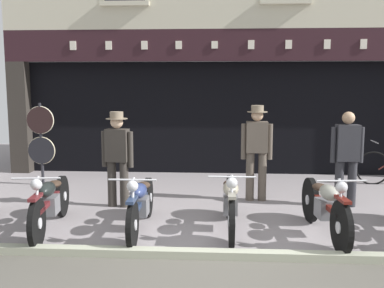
{
  "coord_description": "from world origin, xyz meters",
  "views": [
    {
      "loc": [
        0.13,
        -5.2,
        2.13
      ],
      "look_at": [
        -0.37,
        2.73,
        1.04
      ],
      "focal_mm": 42.27,
      "sensor_mm": 36.0,
      "label": 1
    }
  ],
  "objects_px": {
    "salesman_left": "(117,154)",
    "tyre_sign_pole": "(41,137)",
    "motorcycle_center": "(230,201)",
    "salesman_right": "(347,155)",
    "motorcycle_center_left": "(141,203)",
    "motorcycle_left": "(50,202)",
    "shopkeeper_center": "(257,148)",
    "advert_board_near": "(281,101)",
    "motorcycle_center_right": "(325,206)"
  },
  "relations": [
    {
      "from": "motorcycle_left",
      "to": "salesman_left",
      "type": "relative_size",
      "value": 1.25
    },
    {
      "from": "motorcycle_center",
      "to": "shopkeeper_center",
      "type": "height_order",
      "value": "shopkeeper_center"
    },
    {
      "from": "motorcycle_center_right",
      "to": "tyre_sign_pole",
      "type": "bearing_deg",
      "value": -34.28
    },
    {
      "from": "tyre_sign_pole",
      "to": "shopkeeper_center",
      "type": "bearing_deg",
      "value": -12.6
    },
    {
      "from": "motorcycle_center_right",
      "to": "tyre_sign_pole",
      "type": "distance_m",
      "value": 5.92
    },
    {
      "from": "motorcycle_left",
      "to": "shopkeeper_center",
      "type": "xyz_separation_m",
      "value": [
        3.09,
        1.89,
        0.54
      ]
    },
    {
      "from": "salesman_left",
      "to": "salesman_right",
      "type": "bearing_deg",
      "value": -169.61
    },
    {
      "from": "motorcycle_center",
      "to": "salesman_left",
      "type": "distance_m",
      "value": 2.29
    },
    {
      "from": "shopkeeper_center",
      "to": "advert_board_near",
      "type": "height_order",
      "value": "advert_board_near"
    },
    {
      "from": "motorcycle_center",
      "to": "tyre_sign_pole",
      "type": "xyz_separation_m",
      "value": [
        -3.85,
        2.7,
        0.59
      ]
    },
    {
      "from": "motorcycle_center",
      "to": "salesman_left",
      "type": "height_order",
      "value": "salesman_left"
    },
    {
      "from": "salesman_left",
      "to": "advert_board_near",
      "type": "distance_m",
      "value": 4.48
    },
    {
      "from": "motorcycle_center_right",
      "to": "tyre_sign_pole",
      "type": "xyz_separation_m",
      "value": [
        -5.15,
        2.86,
        0.58
      ]
    },
    {
      "from": "tyre_sign_pole",
      "to": "salesman_left",
      "type": "bearing_deg",
      "value": -38.13
    },
    {
      "from": "salesman_left",
      "to": "advert_board_near",
      "type": "xyz_separation_m",
      "value": [
        3.14,
        3.1,
        0.78
      ]
    },
    {
      "from": "shopkeeper_center",
      "to": "tyre_sign_pole",
      "type": "height_order",
      "value": "shopkeeper_center"
    },
    {
      "from": "motorcycle_left",
      "to": "shopkeeper_center",
      "type": "relative_size",
      "value": 1.19
    },
    {
      "from": "motorcycle_center",
      "to": "salesman_right",
      "type": "relative_size",
      "value": 1.2
    },
    {
      "from": "motorcycle_center",
      "to": "salesman_right",
      "type": "height_order",
      "value": "salesman_right"
    },
    {
      "from": "shopkeeper_center",
      "to": "motorcycle_center_right",
      "type": "bearing_deg",
      "value": 113.34
    },
    {
      "from": "motorcycle_center_right",
      "to": "salesman_right",
      "type": "bearing_deg",
      "value": -119.22
    },
    {
      "from": "salesman_left",
      "to": "motorcycle_left",
      "type": "bearing_deg",
      "value": 69.55
    },
    {
      "from": "advert_board_near",
      "to": "salesman_right",
      "type": "bearing_deg",
      "value": -74.92
    },
    {
      "from": "shopkeeper_center",
      "to": "tyre_sign_pole",
      "type": "bearing_deg",
      "value": -12.18
    },
    {
      "from": "motorcycle_center_left",
      "to": "salesman_right",
      "type": "bearing_deg",
      "value": -155.99
    },
    {
      "from": "motorcycle_center_left",
      "to": "motorcycle_left",
      "type": "bearing_deg",
      "value": 1.45
    },
    {
      "from": "motorcycle_center_right",
      "to": "salesman_left",
      "type": "relative_size",
      "value": 1.23
    },
    {
      "from": "tyre_sign_pole",
      "to": "motorcycle_center_left",
      "type": "bearing_deg",
      "value": -47.57
    },
    {
      "from": "tyre_sign_pole",
      "to": "advert_board_near",
      "type": "distance_m",
      "value": 5.37
    },
    {
      "from": "salesman_right",
      "to": "tyre_sign_pole",
      "type": "height_order",
      "value": "tyre_sign_pole"
    },
    {
      "from": "motorcycle_left",
      "to": "shopkeeper_center",
      "type": "height_order",
      "value": "shopkeeper_center"
    },
    {
      "from": "motorcycle_center_left",
      "to": "motorcycle_center",
      "type": "distance_m",
      "value": 1.29
    },
    {
      "from": "motorcycle_left",
      "to": "motorcycle_center",
      "type": "xyz_separation_m",
      "value": [
        2.59,
        0.16,
        0.01
      ]
    },
    {
      "from": "motorcycle_center_left",
      "to": "shopkeeper_center",
      "type": "bearing_deg",
      "value": -135.08
    },
    {
      "from": "motorcycle_center_right",
      "to": "salesman_right",
      "type": "height_order",
      "value": "salesman_right"
    },
    {
      "from": "salesman_left",
      "to": "tyre_sign_pole",
      "type": "relative_size",
      "value": 0.96
    },
    {
      "from": "motorcycle_left",
      "to": "salesman_right",
      "type": "distance_m",
      "value": 4.88
    },
    {
      "from": "motorcycle_left",
      "to": "tyre_sign_pole",
      "type": "xyz_separation_m",
      "value": [
        -1.26,
        2.86,
        0.59
      ]
    },
    {
      "from": "salesman_left",
      "to": "advert_board_near",
      "type": "height_order",
      "value": "advert_board_near"
    },
    {
      "from": "shopkeeper_center",
      "to": "advert_board_near",
      "type": "xyz_separation_m",
      "value": [
        0.74,
        2.54,
        0.73
      ]
    },
    {
      "from": "motorcycle_center_right",
      "to": "shopkeeper_center",
      "type": "bearing_deg",
      "value": -72.29
    },
    {
      "from": "motorcycle_center_left",
      "to": "motorcycle_center_right",
      "type": "bearing_deg",
      "value": 177.86
    },
    {
      "from": "salesman_right",
      "to": "motorcycle_center_left",
      "type": "bearing_deg",
      "value": 21.85
    },
    {
      "from": "motorcycle_center_right",
      "to": "salesman_left",
      "type": "bearing_deg",
      "value": -27.82
    },
    {
      "from": "tyre_sign_pole",
      "to": "advert_board_near",
      "type": "height_order",
      "value": "advert_board_near"
    },
    {
      "from": "motorcycle_left",
      "to": "motorcycle_center_right",
      "type": "height_order",
      "value": "motorcycle_center_right"
    },
    {
      "from": "motorcycle_center_right",
      "to": "tyre_sign_pole",
      "type": "height_order",
      "value": "tyre_sign_pole"
    },
    {
      "from": "motorcycle_center_left",
      "to": "motorcycle_center",
      "type": "relative_size",
      "value": 1.03
    },
    {
      "from": "motorcycle_center",
      "to": "advert_board_near",
      "type": "relative_size",
      "value": 2.08
    },
    {
      "from": "motorcycle_center_left",
      "to": "tyre_sign_pole",
      "type": "bearing_deg",
      "value": -48.52
    }
  ]
}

